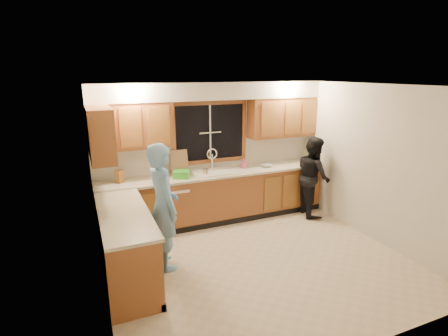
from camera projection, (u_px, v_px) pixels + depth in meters
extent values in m
plane|color=beige|center=(257.00, 260.00, 5.12)|extent=(4.20, 4.20, 0.00)
plane|color=white|center=(262.00, 86.00, 4.45)|extent=(4.20, 4.20, 0.00)
plane|color=silver|center=(210.00, 151.00, 6.47)|extent=(4.20, 0.00, 4.20)
plane|color=silver|center=(97.00, 200.00, 4.00)|extent=(0.00, 3.80, 3.80)
plane|color=silver|center=(375.00, 164.00, 5.57)|extent=(0.00, 3.80, 3.80)
cube|color=brown|center=(216.00, 197.00, 6.42)|extent=(4.20, 0.60, 0.88)
cube|color=brown|center=(125.00, 246.00, 4.64)|extent=(0.60, 1.90, 0.88)
cube|color=beige|center=(216.00, 174.00, 6.29)|extent=(4.20, 0.63, 0.04)
cube|color=beige|center=(124.00, 213.00, 4.52)|extent=(0.63, 1.90, 0.04)
cube|color=brown|center=(131.00, 126.00, 5.64)|extent=(1.35, 0.33, 0.75)
cube|color=brown|center=(282.00, 117.00, 6.71)|extent=(1.35, 0.33, 0.75)
cube|color=brown|center=(100.00, 134.00, 4.90)|extent=(0.33, 0.90, 0.75)
cube|color=beige|center=(213.00, 91.00, 6.02)|extent=(4.20, 0.35, 0.30)
cube|color=black|center=(210.00, 132.00, 6.37)|extent=(1.30, 0.01, 1.00)
cube|color=brown|center=(210.00, 103.00, 6.22)|extent=(1.44, 0.03, 0.07)
cube|color=brown|center=(210.00, 161.00, 6.51)|extent=(1.44, 0.03, 0.07)
cube|color=brown|center=(174.00, 135.00, 6.11)|extent=(0.07, 0.03, 1.00)
cube|color=brown|center=(244.00, 130.00, 6.62)|extent=(0.07, 0.03, 1.00)
cube|color=white|center=(216.00, 172.00, 6.29)|extent=(0.86, 0.52, 0.03)
cube|color=white|center=(205.00, 178.00, 6.24)|extent=(0.38, 0.42, 0.18)
cube|color=white|center=(227.00, 175.00, 6.39)|extent=(0.38, 0.42, 0.18)
cylinder|color=silver|center=(212.00, 161.00, 6.43)|extent=(0.04, 0.04, 0.28)
torus|color=silver|center=(212.00, 154.00, 6.39)|extent=(0.21, 0.03, 0.21)
cube|color=white|center=(171.00, 206.00, 6.10)|extent=(0.60, 0.56, 0.82)
cube|color=white|center=(132.00, 266.00, 4.13)|extent=(0.58, 0.75, 0.90)
imported|color=#79AFE5|center=(163.00, 207.00, 4.77)|extent=(0.49, 0.69, 1.78)
imported|color=black|center=(313.00, 176.00, 6.61)|extent=(0.74, 0.86, 1.52)
cube|color=#9A622A|center=(120.00, 176.00, 5.68)|extent=(0.15, 0.15, 0.21)
cube|color=tan|center=(179.00, 162.00, 6.20)|extent=(0.32, 0.12, 0.41)
cube|color=green|center=(181.00, 174.00, 5.97)|extent=(0.34, 0.33, 0.12)
imported|color=#EB5986|center=(244.00, 163.00, 6.58)|extent=(0.09, 0.10, 0.18)
imported|color=silver|center=(267.00, 166.00, 6.64)|extent=(0.26, 0.26, 0.05)
cylinder|color=beige|center=(206.00, 172.00, 6.06)|extent=(0.08, 0.08, 0.13)
cylinder|color=beige|center=(204.00, 172.00, 6.12)|extent=(0.07, 0.07, 0.11)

